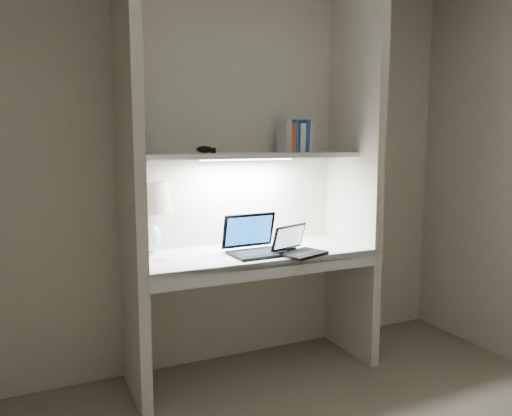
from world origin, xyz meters
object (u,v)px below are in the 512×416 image
laptop_netbook (298,248)px  book_row (295,137)px  laptop_main (256,244)px  speaker (244,235)px  table_lamp (147,205)px

laptop_netbook → book_row: 0.73m
laptop_netbook → book_row: (0.13, 0.29, 0.65)m
laptop_main → laptop_netbook: laptop_main is taller
speaker → table_lamp: bearing=162.7°
laptop_main → table_lamp: bearing=156.8°
laptop_main → book_row: (0.35, 0.16, 0.64)m
laptop_main → speaker: laptop_main is taller
laptop_main → speaker: 0.24m
speaker → laptop_main: bearing=-115.5°
laptop_netbook → laptop_main: bearing=128.4°
book_row → speaker: bearing=166.0°
book_row → table_lamp: bearing=176.5°
laptop_main → book_row: book_row is taller
laptop_netbook → book_row: book_row is taller
table_lamp → laptop_netbook: size_ratio=1.34×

